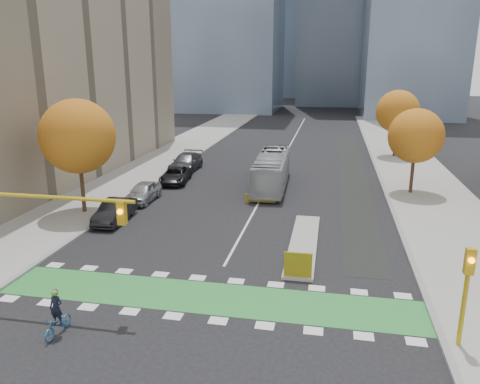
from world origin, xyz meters
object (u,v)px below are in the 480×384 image
at_px(parked_car_b, 115,211).
at_px(parked_car_d, 175,175).
at_px(traffic_signal_west, 17,219).
at_px(tree_west, 78,136).
at_px(tree_east_far, 398,112).
at_px(parked_car_a, 143,192).
at_px(cyclist, 58,320).
at_px(hazard_board, 298,265).
at_px(parked_car_c, 186,162).
at_px(traffic_signal_east, 467,283).
at_px(bus, 271,170).
at_px(tree_east_near, 416,136).

relative_size(parked_car_b, parked_car_d, 0.93).
bearing_deg(traffic_signal_west, tree_west, 108.02).
xyz_separation_m(tree_east_far, parked_car_a, (-21.50, -22.28, -4.48)).
height_order(tree_west, parked_car_d, tree_west).
height_order(tree_east_far, cyclist, tree_east_far).
relative_size(hazard_board, parked_car_c, 0.24).
relative_size(traffic_signal_west, parked_car_c, 1.46).
height_order(traffic_signal_east, parked_car_a, traffic_signal_east).
distance_m(bus, parked_car_c, 10.56).
relative_size(parked_car_c, parked_car_d, 1.18).
bearing_deg(traffic_signal_east, hazard_board, 144.08).
relative_size(traffic_signal_east, parked_car_c, 0.70).
bearing_deg(parked_car_c, cyclist, -82.44).
bearing_deg(tree_west, parked_car_b, -23.10).
bearing_deg(tree_east_near, parked_car_c, 166.92).
height_order(tree_west, parked_car_b, tree_west).
bearing_deg(bus, parked_car_c, 150.38).
distance_m(tree_east_far, cyclist, 44.49).
height_order(traffic_signal_west, bus, traffic_signal_west).
bearing_deg(parked_car_d, traffic_signal_west, -95.63).
bearing_deg(cyclist, tree_east_far, 69.66).
xyz_separation_m(hazard_board, parked_car_a, (-13.00, 11.52, -0.04)).
height_order(tree_east_far, parked_car_a, tree_east_far).
distance_m(hazard_board, traffic_signal_west, 13.23).
relative_size(tree_west, cyclist, 4.20).
distance_m(tree_west, parked_car_b, 5.85).
bearing_deg(hazard_board, parked_car_d, 125.13).
bearing_deg(parked_car_a, tree_east_near, 16.99).
bearing_deg(parked_car_b, traffic_signal_east, -32.88).
bearing_deg(parked_car_b, parked_car_a, 87.06).
height_order(tree_east_far, parked_car_b, tree_east_far).
bearing_deg(tree_east_far, parked_car_c, -152.65).
xyz_separation_m(traffic_signal_east, parked_car_a, (-19.50, 16.23, -1.97)).
distance_m(tree_east_near, traffic_signal_west, 30.08).
bearing_deg(cyclist, parked_car_c, 100.65).
distance_m(traffic_signal_west, parked_car_b, 11.75).
distance_m(traffic_signal_west, bus, 24.10).
bearing_deg(cyclist, parked_car_a, 105.17).
relative_size(parked_car_a, parked_car_c, 0.76).
bearing_deg(traffic_signal_west, traffic_signal_east, 0.01).
xyz_separation_m(tree_east_far, parked_car_b, (-21.50, -27.28, -4.49)).
relative_size(hazard_board, tree_west, 0.17).
xyz_separation_m(traffic_signal_east, parked_car_c, (-19.50, 27.39, -1.89)).
bearing_deg(parked_car_b, bus, 47.43).
height_order(tree_west, traffic_signal_east, tree_west).
relative_size(tree_west, bus, 0.76).
relative_size(traffic_signal_east, cyclist, 2.09).
height_order(tree_west, traffic_signal_west, tree_west).
bearing_deg(cyclist, parked_car_b, 109.50).
relative_size(cyclist, parked_car_c, 0.34).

